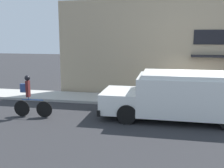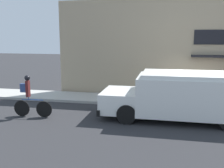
{
  "view_description": "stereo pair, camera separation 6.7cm",
  "coord_description": "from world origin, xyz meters",
  "views": [
    {
      "loc": [
        -1.59,
        -12.36,
        3.36
      ],
      "look_at": [
        -4.01,
        -0.2,
        1.1
      ],
      "focal_mm": 42.0,
      "sensor_mm": 36.0,
      "label": 1
    },
    {
      "loc": [
        -1.53,
        -12.34,
        3.36
      ],
      "look_at": [
        -4.01,
        -0.2,
        1.1
      ],
      "focal_mm": 42.0,
      "sensor_mm": 36.0,
      "label": 2
    }
  ],
  "objects": [
    {
      "name": "storefront",
      "position": [
        0.05,
        2.31,
        2.68
      ],
      "size": [
        15.26,
        0.73,
        5.36
      ],
      "color": "tan",
      "rests_on": "ground_plane"
    },
    {
      "name": "ground_plane",
      "position": [
        0.0,
        0.0,
        0.0
      ],
      "size": [
        70.0,
        70.0,
        0.0
      ],
      "primitive_type": "plane",
      "color": "#2B2B2D"
    },
    {
      "name": "sidewalk",
      "position": [
        0.0,
        1.03,
        0.07
      ],
      "size": [
        28.0,
        2.06,
        0.13
      ],
      "color": "#ADAAA3",
      "rests_on": "ground_plane"
    },
    {
      "name": "school_bus",
      "position": [
        -0.75,
        -1.59,
        1.01
      ],
      "size": [
        6.06,
        2.84,
        1.92
      ],
      "rotation": [
        0.0,
        0.0,
        0.0
      ],
      "color": "white",
      "rests_on": "ground_plane"
    },
    {
      "name": "cyclist",
      "position": [
        -7.07,
        -2.54,
        0.87
      ],
      "size": [
        1.69,
        0.23,
        1.78
      ],
      "rotation": [
        0.0,
        0.0,
        0.04
      ],
      "color": "black",
      "rests_on": "ground_plane"
    }
  ]
}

